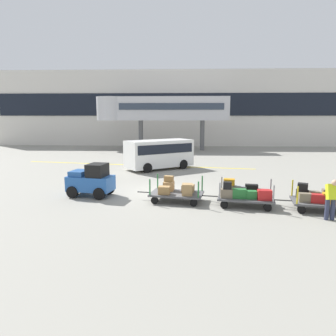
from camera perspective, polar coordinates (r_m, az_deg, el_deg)
The scene contains 11 objects.
ground_plane at distance 15.60m, azimuth -1.37°, elevation -4.52°, with size 120.00×120.00×0.00m, color gray.
apron_lead_line at distance 24.43m, azimuth -6.18°, elevation 0.56°, with size 18.40×0.20×0.01m, color yellow.
terminal_building at distance 41.11m, azimuth 1.10°, elevation 10.93°, with size 47.66×2.51×9.60m.
jet_bridge at distance 35.22m, azimuth -2.09°, elevation 10.82°, with size 14.77×3.00×5.94m.
baggage_tug at distance 15.17m, azimuth -13.98°, elevation -2.29°, with size 2.27×1.56×1.58m.
baggage_cart_lead at distance 13.87m, azimuth 1.66°, elevation -4.17°, with size 3.08×1.81×1.10m.
baggage_cart_middle at distance 13.57m, azimuth 13.77°, elevation -4.60°, with size 3.08×1.81×1.10m.
baggage_cart_tail at distance 13.98m, azimuth 26.26°, elevation -5.09°, with size 3.08×1.81×1.10m.
baggage_handler at distance 12.74m, azimuth 27.99°, elevation -4.86°, with size 0.42×0.45×1.56m.
shuttle_van at distance 22.30m, azimuth -1.62°, elevation 2.95°, with size 5.03×4.30×2.10m.
safety_cone_near at distance 18.25m, azimuth -14.20°, elevation -1.86°, with size 0.36×0.36×0.55m, color #EA590F.
Camera 1 is at (1.04, -15.10, 3.78)m, focal length 33.02 mm.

